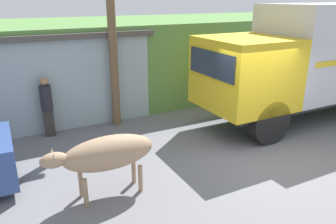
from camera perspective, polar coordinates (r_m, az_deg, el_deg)
ground_plane at (r=8.37m, az=16.20°, el=-7.58°), size 60.00×60.00×0.00m
hillside_embankment at (r=13.43m, az=-3.57°, el=9.72°), size 32.00×5.57×2.88m
building_backdrop at (r=10.81m, az=-20.31°, el=5.92°), size 6.04×2.70×2.75m
cargo_truck at (r=11.24m, az=24.64°, el=8.69°), size 7.47×2.30×3.51m
brown_cow at (r=6.36m, az=-10.62°, el=-7.15°), size 2.13×0.66×1.22m
pedestrian_on_hill at (r=9.52m, az=-20.36°, el=1.32°), size 0.37×0.37×1.68m
utility_pole at (r=9.55m, az=-9.69°, el=13.01°), size 0.90×0.24×5.12m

